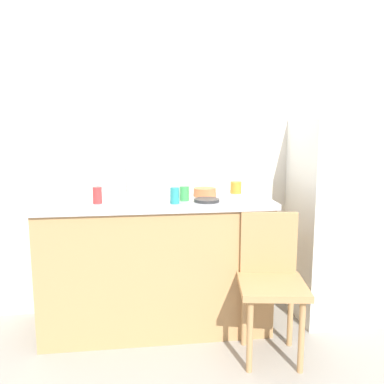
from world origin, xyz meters
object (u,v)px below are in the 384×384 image
at_px(chair, 271,278).
at_px(cup_green, 184,193).
at_px(cup_red, 97,195).
at_px(hotplate, 207,200).
at_px(refrigerator, 335,219).
at_px(terracotta_bowl, 205,192).
at_px(cup_teal, 175,195).
at_px(cup_orange, 236,187).

distance_m(chair, cup_green, 0.78).
xyz_separation_m(chair, cup_red, (-1.07, 0.34, 0.49)).
bearing_deg(hotplate, refrigerator, 9.62).
height_order(chair, terracotta_bowl, terracotta_bowl).
xyz_separation_m(refrigerator, terracotta_bowl, (-0.98, 0.04, 0.22)).
distance_m(hotplate, cup_green, 0.16).
bearing_deg(cup_red, hotplate, -3.02).
bearing_deg(cup_teal, terracotta_bowl, 45.84).
height_order(hotplate, cup_red, cup_red).
height_order(chair, cup_red, cup_red).
xyz_separation_m(cup_orange, cup_red, (-0.99, -0.27, 0.01)).
relative_size(chair, cup_orange, 10.20).
height_order(chair, cup_green, cup_green).
height_order(chair, cup_orange, cup_orange).
xyz_separation_m(cup_green, cup_teal, (-0.07, -0.10, 0.00)).
xyz_separation_m(refrigerator, chair, (-0.65, -0.48, -0.24)).
bearing_deg(cup_red, cup_teal, -8.28).
relative_size(cup_orange, cup_teal, 0.82).
height_order(cup_green, cup_red, cup_red).
relative_size(chair, cup_teal, 8.39).
bearing_deg(chair, refrigerator, 45.28).
height_order(refrigerator, hotplate, refrigerator).
distance_m(refrigerator, cup_teal, 1.26).
height_order(refrigerator, cup_orange, refrigerator).
bearing_deg(cup_green, cup_teal, -127.55).
bearing_deg(cup_green, cup_orange, 31.05).
relative_size(refrigerator, chair, 1.67).
relative_size(cup_green, cup_teal, 0.92).
bearing_deg(cup_red, chair, -17.85).
distance_m(cup_orange, cup_red, 1.03).
relative_size(chair, cup_green, 9.14).
distance_m(cup_orange, cup_teal, 0.60).
height_order(refrigerator, cup_red, refrigerator).
relative_size(chair, cup_red, 8.16).
bearing_deg(cup_green, chair, -36.42).
distance_m(refrigerator, cup_red, 1.74).
relative_size(hotplate, cup_orange, 1.95).
height_order(cup_teal, cup_red, cup_red).
xyz_separation_m(terracotta_bowl, cup_green, (-0.16, -0.15, 0.02)).
xyz_separation_m(chair, hotplate, (-0.36, 0.31, 0.44)).
height_order(chair, hotplate, hotplate).
distance_m(hotplate, cup_red, 0.72).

